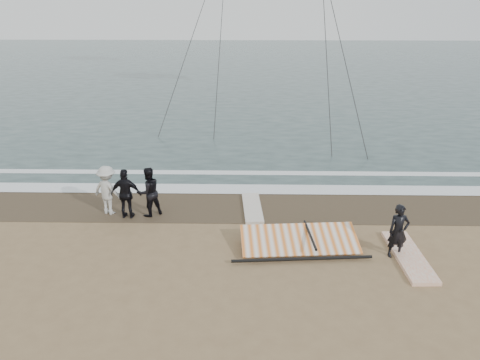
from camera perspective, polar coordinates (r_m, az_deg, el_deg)
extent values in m
plane|color=#8C704C|center=(12.74, 6.51, -11.94)|extent=(120.00, 120.00, 0.00)
cube|color=#233838|center=(44.06, 2.72, 13.10)|extent=(120.00, 54.00, 0.02)
cube|color=#4C3D2B|center=(16.63, 5.18, -3.14)|extent=(120.00, 2.80, 0.01)
cube|color=white|center=(17.89, 4.89, -1.14)|extent=(120.00, 0.90, 0.01)
cube|color=white|center=(19.46, 4.59, 0.87)|extent=(120.00, 0.45, 0.01)
imported|color=black|center=(13.97, 18.74, -5.94)|extent=(0.62, 0.44, 1.61)
cube|color=white|center=(14.35, 19.90, -8.74)|extent=(0.86, 2.78, 0.11)
cube|color=beige|center=(16.32, 1.52, -3.40)|extent=(0.77, 2.33, 0.10)
imported|color=black|center=(15.86, -11.08, -1.43)|extent=(1.06, 1.02, 1.71)
imported|color=black|center=(15.84, -13.70, -1.66)|extent=(1.04, 0.48, 1.73)
imported|color=#BBBBB6|center=(16.30, -15.83, -1.22)|extent=(1.27, 1.02, 1.71)
cube|color=black|center=(14.60, 6.21, -6.87)|extent=(2.39, 0.74, 0.09)
cube|color=orange|center=(13.98, 7.28, -7.16)|extent=(3.54, 1.59, 0.36)
cylinder|color=black|center=(13.41, 7.57, -9.52)|extent=(3.98, 0.40, 0.09)
cylinder|color=black|center=(13.94, 8.54, -6.62)|extent=(0.21, 1.72, 0.07)
cylinder|color=#262626|center=(25.17, 10.45, 15.64)|extent=(0.04, 0.04, 12.60)
cylinder|color=#262626|center=(25.16, 12.31, 15.50)|extent=(0.04, 0.04, 12.89)
cylinder|color=#262626|center=(30.37, -5.10, 18.98)|extent=(0.04, 0.04, 18.22)
cylinder|color=#262626|center=(30.11, -2.25, 19.02)|extent=(0.04, 0.04, 18.21)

